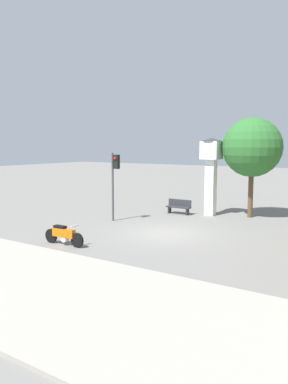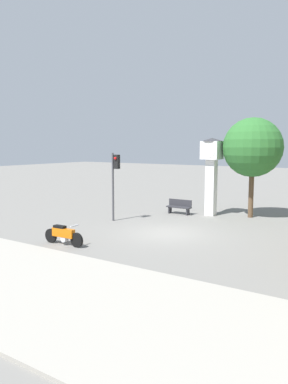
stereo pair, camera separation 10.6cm
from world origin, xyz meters
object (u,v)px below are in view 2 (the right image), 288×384
object	(u,v)px
traffic_light	(115,174)
bench	(179,206)
street_tree	(253,148)
motorcycle	(63,235)
clock_tower	(212,164)

from	to	relation	value
traffic_light	bench	size ratio (longest dim) A/B	2.45
street_tree	traffic_light	bearing A→B (deg)	-138.99
motorcycle	clock_tower	xyz separation A→B (m)	(2.56, 10.11, 2.73)
clock_tower	traffic_light	xyz separation A→B (m)	(-3.88, -4.69, -0.48)
motorcycle	bench	world-z (taller)	motorcycle
bench	traffic_light	bearing A→B (deg)	-117.13
motorcycle	bench	xyz separation A→B (m)	(0.73, 9.41, 0.03)
traffic_light	bench	xyz separation A→B (m)	(2.05, 4.00, -2.21)
clock_tower	bench	bearing A→B (deg)	-159.31
clock_tower	bench	size ratio (longest dim) A/B	3.00
motorcycle	traffic_light	bearing A→B (deg)	102.08
traffic_light	street_tree	bearing A→B (deg)	41.01
clock_tower	street_tree	size ratio (longest dim) A/B	0.80
clock_tower	street_tree	xyz separation A→B (m)	(2.30, 0.69, 1.02)
street_tree	motorcycle	bearing A→B (deg)	-114.24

